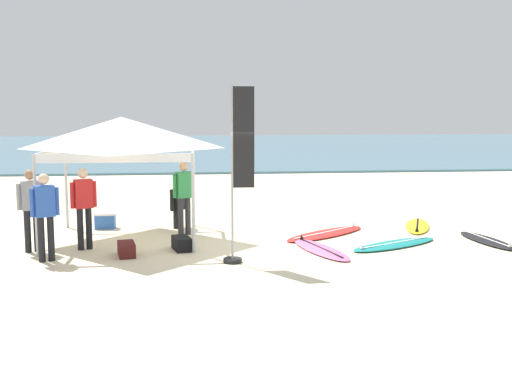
{
  "coord_description": "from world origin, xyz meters",
  "views": [
    {
      "loc": [
        -1.3,
        -13.15,
        2.98
      ],
      "look_at": [
        0.18,
        1.49,
        1.0
      ],
      "focal_mm": 44.77,
      "sensor_mm": 36.0,
      "label": 1
    }
  ],
  "objects_px": {
    "canopy_tent": "(122,133)",
    "gear_bag_by_pole": "(182,243)",
    "surfboard_yellow": "(417,226)",
    "gear_bag_near_tent": "(126,249)",
    "person_grey": "(31,205)",
    "person_green": "(184,193)",
    "surfboard_black": "(487,240)",
    "person_red": "(84,203)",
    "surfboard_pink": "(320,249)",
    "person_black": "(178,202)",
    "cooler_box": "(105,221)",
    "banner_flag": "(238,181)",
    "person_blue": "(45,211)",
    "surfboard_red": "(326,233)",
    "surfboard_teal": "(395,244)"
  },
  "relations": [
    {
      "from": "surfboard_black",
      "to": "person_green",
      "type": "distance_m",
      "value": 6.91
    },
    {
      "from": "banner_flag",
      "to": "gear_bag_by_pole",
      "type": "xyz_separation_m",
      "value": [
        -1.1,
        1.17,
        -1.43
      ]
    },
    {
      "from": "person_grey",
      "to": "surfboard_yellow",
      "type": "bearing_deg",
      "value": 11.49
    },
    {
      "from": "canopy_tent",
      "to": "person_blue",
      "type": "height_order",
      "value": "canopy_tent"
    },
    {
      "from": "surfboard_yellow",
      "to": "gear_bag_by_pole",
      "type": "relative_size",
      "value": 3.6
    },
    {
      "from": "surfboard_red",
      "to": "surfboard_yellow",
      "type": "relative_size",
      "value": 1.13
    },
    {
      "from": "gear_bag_by_pole",
      "to": "person_green",
      "type": "bearing_deg",
      "value": 88.47
    },
    {
      "from": "surfboard_teal",
      "to": "cooler_box",
      "type": "distance_m",
      "value": 6.98
    },
    {
      "from": "surfboard_yellow",
      "to": "cooler_box",
      "type": "relative_size",
      "value": 4.32
    },
    {
      "from": "surfboard_black",
      "to": "person_red",
      "type": "xyz_separation_m",
      "value": [
        -8.74,
        0.15,
        0.95
      ]
    },
    {
      "from": "person_grey",
      "to": "gear_bag_by_pole",
      "type": "distance_m",
      "value": 3.17
    },
    {
      "from": "surfboard_black",
      "to": "person_blue",
      "type": "xyz_separation_m",
      "value": [
        -9.31,
        -0.83,
        0.95
      ]
    },
    {
      "from": "surfboard_teal",
      "to": "banner_flag",
      "type": "xyz_separation_m",
      "value": [
        -3.45,
        -1.11,
        1.54
      ]
    },
    {
      "from": "person_green",
      "to": "gear_bag_by_pole",
      "type": "bearing_deg",
      "value": -91.53
    },
    {
      "from": "surfboard_yellow",
      "to": "person_green",
      "type": "relative_size",
      "value": 1.26
    },
    {
      "from": "person_green",
      "to": "person_blue",
      "type": "distance_m",
      "value": 3.5
    },
    {
      "from": "surfboard_pink",
      "to": "person_black",
      "type": "bearing_deg",
      "value": 136.47
    },
    {
      "from": "surfboard_black",
      "to": "banner_flag",
      "type": "relative_size",
      "value": 0.61
    },
    {
      "from": "person_black",
      "to": "surfboard_teal",
      "type": "bearing_deg",
      "value": -28.4
    },
    {
      "from": "person_grey",
      "to": "person_green",
      "type": "bearing_deg",
      "value": 25.24
    },
    {
      "from": "surfboard_pink",
      "to": "banner_flag",
      "type": "height_order",
      "value": "banner_flag"
    },
    {
      "from": "person_grey",
      "to": "cooler_box",
      "type": "relative_size",
      "value": 3.42
    },
    {
      "from": "gear_bag_near_tent",
      "to": "canopy_tent",
      "type": "bearing_deg",
      "value": 96.85
    },
    {
      "from": "person_grey",
      "to": "banner_flag",
      "type": "relative_size",
      "value": 0.5
    },
    {
      "from": "surfboard_teal",
      "to": "banner_flag",
      "type": "distance_m",
      "value": 3.94
    },
    {
      "from": "surfboard_teal",
      "to": "person_blue",
      "type": "distance_m",
      "value": 7.24
    },
    {
      "from": "surfboard_teal",
      "to": "gear_bag_by_pole",
      "type": "distance_m",
      "value": 4.56
    },
    {
      "from": "person_green",
      "to": "person_red",
      "type": "distance_m",
      "value": 2.45
    },
    {
      "from": "canopy_tent",
      "to": "surfboard_yellow",
      "type": "bearing_deg",
      "value": 5.57
    },
    {
      "from": "canopy_tent",
      "to": "cooler_box",
      "type": "xyz_separation_m",
      "value": [
        -0.61,
        1.34,
        -2.19
      ]
    },
    {
      "from": "canopy_tent",
      "to": "gear_bag_by_pole",
      "type": "relative_size",
      "value": 5.37
    },
    {
      "from": "person_green",
      "to": "person_black",
      "type": "bearing_deg",
      "value": 100.88
    },
    {
      "from": "person_green",
      "to": "gear_bag_by_pole",
      "type": "relative_size",
      "value": 2.85
    },
    {
      "from": "surfboard_teal",
      "to": "surfboard_pink",
      "type": "height_order",
      "value": "same"
    },
    {
      "from": "surfboard_yellow",
      "to": "gear_bag_near_tent",
      "type": "relative_size",
      "value": 3.6
    },
    {
      "from": "gear_bag_near_tent",
      "to": "cooler_box",
      "type": "relative_size",
      "value": 1.2
    },
    {
      "from": "surfboard_pink",
      "to": "person_green",
      "type": "distance_m",
      "value": 3.57
    },
    {
      "from": "person_blue",
      "to": "banner_flag",
      "type": "bearing_deg",
      "value": -7.0
    },
    {
      "from": "surfboard_pink",
      "to": "surfboard_yellow",
      "type": "bearing_deg",
      "value": 38.34
    },
    {
      "from": "surfboard_pink",
      "to": "banner_flag",
      "type": "distance_m",
      "value": 2.47
    },
    {
      "from": "person_black",
      "to": "surfboard_pink",
      "type": "bearing_deg",
      "value": -43.53
    },
    {
      "from": "person_blue",
      "to": "surfboard_yellow",
      "type": "bearing_deg",
      "value": 17.58
    },
    {
      "from": "person_red",
      "to": "surfboard_pink",
      "type": "bearing_deg",
      "value": -7.38
    },
    {
      "from": "surfboard_yellow",
      "to": "gear_bag_near_tent",
      "type": "xyz_separation_m",
      "value": [
        -6.88,
        -2.37,
        0.1
      ]
    },
    {
      "from": "person_grey",
      "to": "person_red",
      "type": "bearing_deg",
      "value": 6.83
    },
    {
      "from": "surfboard_teal",
      "to": "person_green",
      "type": "height_order",
      "value": "person_green"
    },
    {
      "from": "surfboard_pink",
      "to": "person_red",
      "type": "bearing_deg",
      "value": 172.62
    },
    {
      "from": "surfboard_yellow",
      "to": "banner_flag",
      "type": "relative_size",
      "value": 0.64
    },
    {
      "from": "surfboard_red",
      "to": "person_grey",
      "type": "relative_size",
      "value": 1.43
    },
    {
      "from": "gear_bag_by_pole",
      "to": "surfboard_yellow",
      "type": "bearing_deg",
      "value": 18.52
    }
  ]
}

